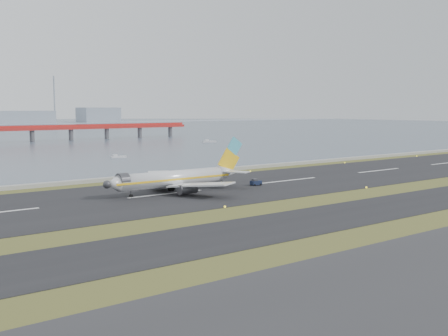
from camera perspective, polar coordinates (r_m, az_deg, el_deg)
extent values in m
plane|color=#374318|center=(108.03, 2.54, -4.63)|extent=(1000.00, 1000.00, 0.00)
cube|color=black|center=(99.34, 7.03, -5.60)|extent=(1000.00, 18.00, 0.10)
cube|color=black|center=(132.00, -5.91, -2.66)|extent=(1000.00, 45.00, 0.10)
cube|color=gray|center=(158.00, -11.66, -1.13)|extent=(1000.00, 2.50, 1.00)
cylinder|color=#4C4C51|center=(379.35, -8.55, 3.51)|extent=(2.80, 2.80, 7.00)
cube|color=#86919F|center=(731.44, -21.20, 4.81)|extent=(110.00, 35.00, 16.00)
cube|color=#86919F|center=(774.22, -12.64, 5.28)|extent=(50.00, 35.00, 20.00)
cylinder|color=#86919F|center=(750.72, -16.85, 6.67)|extent=(1.80, 1.80, 60.00)
cylinder|color=silver|center=(133.10, -5.28, -1.08)|extent=(28.00, 3.80, 3.80)
cone|color=silver|center=(125.51, -11.31, -1.61)|extent=(3.20, 3.80, 3.80)
cone|color=silver|center=(142.34, 0.23, -0.46)|extent=(5.00, 3.80, 3.80)
cube|color=yellow|center=(131.50, -4.84, -1.16)|extent=(31.00, 0.06, 0.45)
cube|color=yellow|center=(134.72, -5.72, -0.99)|extent=(31.00, 0.06, 0.45)
cube|color=silver|center=(127.41, -2.39, -1.70)|extent=(11.31, 15.89, 1.66)
cube|color=silver|center=(141.51, -6.38, -0.94)|extent=(11.31, 15.89, 1.66)
cylinder|color=#36353A|center=(128.66, -3.65, -2.17)|extent=(4.20, 2.10, 2.10)
cylinder|color=#36353A|center=(138.67, -6.43, -1.59)|extent=(4.20, 2.10, 2.10)
cube|color=yellow|center=(142.52, 0.48, 0.72)|extent=(6.80, 0.35, 6.85)
cube|color=#49B4D1|center=(143.39, 1.08, 2.24)|extent=(4.85, 0.37, 4.90)
cube|color=silver|center=(139.51, 1.28, -0.39)|extent=(5.64, 6.80, 0.22)
cube|color=silver|center=(145.46, -0.60, -0.12)|extent=(5.64, 6.80, 0.22)
cylinder|color=black|center=(128.04, -9.43, -2.80)|extent=(0.80, 0.28, 0.80)
cylinder|color=black|center=(131.99, -4.07, -2.42)|extent=(1.00, 0.38, 1.00)
cylinder|color=black|center=(136.64, -5.37, -2.14)|extent=(1.00, 0.38, 1.00)
cube|color=#131C35|center=(145.73, 3.26, -1.50)|extent=(2.91, 1.75, 1.06)
cube|color=#36353A|center=(145.43, 3.15, -1.24)|extent=(1.31, 1.39, 0.62)
cylinder|color=black|center=(144.66, 3.12, -1.75)|extent=(0.63, 0.30, 0.62)
cylinder|color=black|center=(145.77, 2.78, -1.69)|extent=(0.63, 0.30, 0.62)
cylinder|color=black|center=(145.84, 3.73, -1.69)|extent=(0.63, 0.30, 0.62)
cylinder|color=black|center=(146.94, 3.39, -1.63)|extent=(0.63, 0.30, 0.62)
cube|color=silver|center=(229.66, -10.69, 1.11)|extent=(6.37, 2.78, 0.79)
cube|color=silver|center=(229.18, -11.00, 1.27)|extent=(1.94, 1.64, 0.79)
cube|color=silver|center=(325.16, -1.51, 2.69)|extent=(8.10, 4.80, 0.99)
cube|color=silver|center=(324.62, -1.79, 2.84)|extent=(2.66, 2.39, 0.99)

